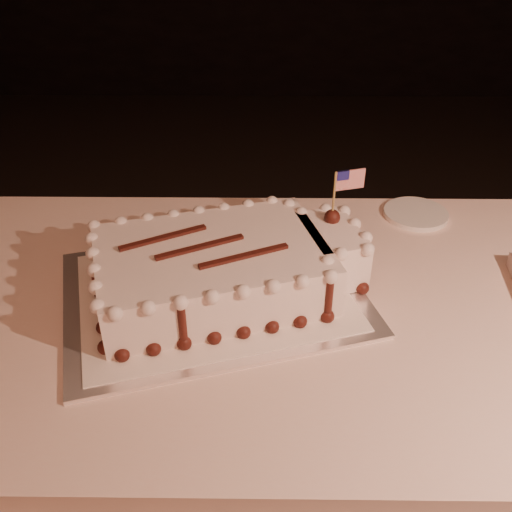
{
  "coord_description": "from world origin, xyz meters",
  "views": [
    {
      "loc": [
        -0.18,
        -0.22,
        1.41
      ],
      "look_at": [
        -0.19,
        0.62,
        0.84
      ],
      "focal_mm": 40.0,
      "sensor_mm": 36.0,
      "label": 1
    }
  ],
  "objects_px": {
    "banquet_table": "(343,434)",
    "side_plate": "(416,214)",
    "sheet_cake": "(227,267)",
    "cake_board": "(213,293)"
  },
  "relations": [
    {
      "from": "banquet_table",
      "to": "side_plate",
      "type": "bearing_deg",
      "value": 61.73
    },
    {
      "from": "side_plate",
      "to": "banquet_table",
      "type": "bearing_deg",
      "value": -118.27
    },
    {
      "from": "side_plate",
      "to": "sheet_cake",
      "type": "bearing_deg",
      "value": -145.14
    },
    {
      "from": "cake_board",
      "to": "side_plate",
      "type": "xyz_separation_m",
      "value": [
        0.44,
        0.3,
        0.0
      ]
    },
    {
      "from": "side_plate",
      "to": "cake_board",
      "type": "bearing_deg",
      "value": -146.11
    },
    {
      "from": "banquet_table",
      "to": "cake_board",
      "type": "relative_size",
      "value": 4.43
    },
    {
      "from": "sheet_cake",
      "to": "banquet_table",
      "type": "bearing_deg",
      "value": -6.2
    },
    {
      "from": "banquet_table",
      "to": "side_plate",
      "type": "distance_m",
      "value": 0.52
    },
    {
      "from": "cake_board",
      "to": "side_plate",
      "type": "bearing_deg",
      "value": 17.58
    },
    {
      "from": "banquet_table",
      "to": "cake_board",
      "type": "height_order",
      "value": "cake_board"
    }
  ]
}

